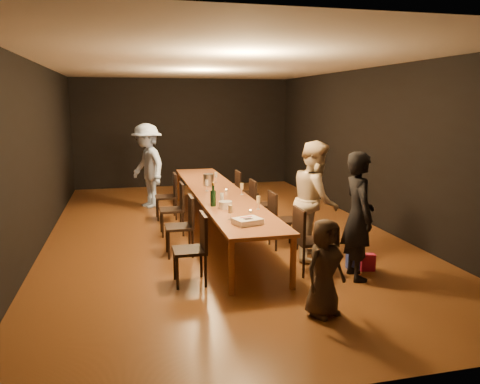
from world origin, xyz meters
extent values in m
plane|color=#442A11|center=(0.00, 0.00, 0.00)|extent=(10.00, 10.00, 0.00)
cube|color=black|center=(0.00, 5.00, 1.50)|extent=(6.00, 0.04, 3.00)
cube|color=black|center=(0.00, -5.00, 1.50)|extent=(6.00, 0.04, 3.00)
cube|color=black|center=(-3.00, 0.00, 1.50)|extent=(0.04, 10.00, 3.00)
cube|color=black|center=(3.00, 0.00, 1.50)|extent=(0.04, 10.00, 3.00)
cube|color=silver|center=(0.00, 0.00, 3.00)|extent=(6.00, 10.00, 0.04)
cube|color=brown|center=(0.00, 0.00, 0.72)|extent=(0.90, 6.00, 0.05)
cylinder|color=brown|center=(-0.40, -2.90, 0.35)|extent=(0.08, 0.08, 0.70)
cylinder|color=brown|center=(0.40, -2.90, 0.35)|extent=(0.08, 0.08, 0.70)
cylinder|color=brown|center=(-0.40, 2.90, 0.35)|extent=(0.08, 0.08, 0.70)
cylinder|color=brown|center=(0.40, 2.90, 0.35)|extent=(0.08, 0.08, 0.70)
imported|color=black|center=(1.37, -2.72, 0.86)|extent=(0.48, 0.67, 1.72)
imported|color=beige|center=(1.15, -1.78, 0.90)|extent=(0.94, 1.05, 1.79)
imported|color=#9CB8F2|center=(-1.15, 2.38, 0.94)|extent=(1.12, 1.40, 1.89)
imported|color=#382A1F|center=(0.48, -3.68, 0.55)|extent=(0.64, 0.54, 1.11)
cube|color=#D31F4A|center=(1.66, -2.52, 0.12)|extent=(0.22, 0.14, 0.24)
cube|color=#23389B|center=(1.51, -2.42, 0.14)|extent=(0.25, 0.19, 0.28)
cube|color=white|center=(-0.06, -2.38, 0.79)|extent=(0.41, 0.37, 0.08)
cube|color=black|center=(-0.06, -2.41, 0.83)|extent=(0.14, 0.12, 0.00)
cube|color=red|center=(-0.06, -2.31, 0.83)|extent=(0.18, 0.08, 0.00)
cylinder|color=white|center=(-0.16, -1.41, 0.81)|extent=(0.26, 0.26, 0.11)
cylinder|color=#A8A9AD|center=(-0.06, 0.67, 0.86)|extent=(0.24, 0.24, 0.22)
cylinder|color=#B2B7B2|center=(0.15, -1.73, 0.77)|extent=(0.05, 0.05, 0.03)
cylinder|color=#B2B7B2|center=(0.15, -0.01, 0.77)|extent=(0.05, 0.05, 0.03)
cylinder|color=#B2B7B2|center=(0.15, 1.83, 0.77)|extent=(0.05, 0.05, 0.03)
camera|label=1|loc=(-1.59, -8.22, 2.35)|focal=35.00mm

